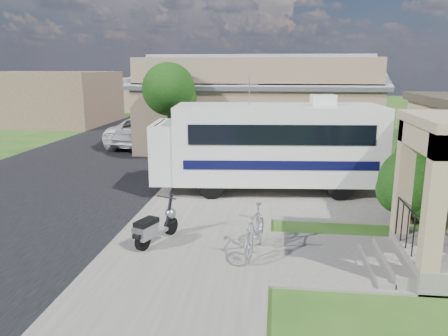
# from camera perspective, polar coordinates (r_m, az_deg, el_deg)

# --- Properties ---
(ground) EXTENTS (120.00, 120.00, 0.00)m
(ground) POSITION_cam_1_polar(r_m,az_deg,el_deg) (11.50, 1.01, -9.22)
(ground) COLOR #1D4512
(street_slab) EXTENTS (9.00, 80.00, 0.02)m
(street_slab) POSITION_cam_1_polar(r_m,az_deg,el_deg) (22.72, -15.48, 1.55)
(street_slab) COLOR black
(street_slab) RESTS_ON ground
(sidewalk_slab) EXTENTS (4.00, 80.00, 0.06)m
(sidewalk_slab) POSITION_cam_1_polar(r_m,az_deg,el_deg) (21.14, 1.07, 1.25)
(sidewalk_slab) COLOR #5E5C54
(sidewalk_slab) RESTS_ON ground
(driveway_slab) EXTENTS (7.00, 6.00, 0.05)m
(driveway_slab) POSITION_cam_1_polar(r_m,az_deg,el_deg) (15.70, 8.15, -3.09)
(driveway_slab) COLOR #5E5C54
(driveway_slab) RESTS_ON ground
(walk_slab) EXTENTS (4.00, 3.00, 0.05)m
(walk_slab) POSITION_cam_1_polar(r_m,az_deg,el_deg) (10.70, 16.97, -11.44)
(walk_slab) COLOR #5E5C54
(walk_slab) RESTS_ON ground
(warehouse) EXTENTS (12.50, 8.40, 5.04)m
(warehouse) POSITION_cam_1_polar(r_m,az_deg,el_deg) (24.69, 4.35, 7.52)
(warehouse) COLOR #877054
(warehouse) RESTS_ON ground
(distant_bldg_far) EXTENTS (10.00, 8.00, 4.00)m
(distant_bldg_far) POSITION_cam_1_polar(r_m,az_deg,el_deg) (37.33, -22.40, 8.48)
(distant_bldg_far) COLOR brown
(distant_bldg_far) RESTS_ON ground
(distant_bldg_near) EXTENTS (8.00, 7.00, 3.20)m
(distant_bldg_near) POSITION_cam_1_polar(r_m,az_deg,el_deg) (47.47, -13.15, 9.40)
(distant_bldg_near) COLOR #877054
(distant_bldg_near) RESTS_ON ground
(street_tree_a) EXTENTS (2.44, 2.40, 4.58)m
(street_tree_a) POSITION_cam_1_polar(r_m,az_deg,el_deg) (20.23, -6.91, 9.83)
(street_tree_a) COLOR #301E15
(street_tree_a) RESTS_ON ground
(street_tree_b) EXTENTS (2.44, 2.40, 4.73)m
(street_tree_b) POSITION_cam_1_polar(r_m,az_deg,el_deg) (30.03, -2.36, 11.22)
(street_tree_b) COLOR #301E15
(street_tree_b) RESTS_ON ground
(street_tree_c) EXTENTS (2.44, 2.40, 4.42)m
(street_tree_c) POSITION_cam_1_polar(r_m,az_deg,el_deg) (38.95, -0.21, 11.23)
(street_tree_c) COLOR #301E15
(street_tree_c) RESTS_ON ground
(motorhome) EXTENTS (8.06, 3.16, 4.03)m
(motorhome) POSITION_cam_1_polar(r_m,az_deg,el_deg) (15.40, 5.88, 3.17)
(motorhome) COLOR silver
(motorhome) RESTS_ON ground
(shrub) EXTENTS (2.14, 2.04, 2.62)m
(shrub) POSITION_cam_1_polar(r_m,az_deg,el_deg) (13.20, 23.82, -1.29)
(shrub) COLOR #301E15
(shrub) RESTS_ON ground
(scooter) EXTENTS (0.88, 1.59, 1.09)m
(scooter) POSITION_cam_1_polar(r_m,az_deg,el_deg) (11.03, -9.09, -7.65)
(scooter) COLOR black
(scooter) RESTS_ON ground
(bicycle) EXTENTS (0.86, 1.96, 1.14)m
(bicycle) POSITION_cam_1_polar(r_m,az_deg,el_deg) (10.36, 4.04, -8.41)
(bicycle) COLOR #98999F
(bicycle) RESTS_ON ground
(pickup_truck) EXTENTS (3.72, 6.40, 1.68)m
(pickup_truck) POSITION_cam_1_polar(r_m,az_deg,el_deg) (25.16, -9.76, 4.84)
(pickup_truck) COLOR silver
(pickup_truck) RESTS_ON ground
(van) EXTENTS (2.65, 5.98, 1.71)m
(van) POSITION_cam_1_polar(r_m,az_deg,el_deg) (31.52, -7.67, 6.57)
(van) COLOR silver
(van) RESTS_ON ground
(garden_hose) EXTENTS (0.43, 0.43, 0.19)m
(garden_hose) POSITION_cam_1_polar(r_m,az_deg,el_deg) (11.50, 20.45, -9.56)
(garden_hose) COLOR #156929
(garden_hose) RESTS_ON ground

